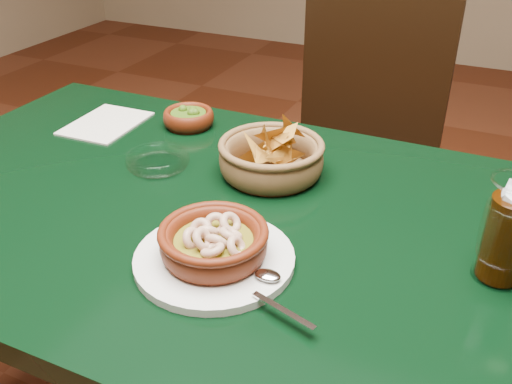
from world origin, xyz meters
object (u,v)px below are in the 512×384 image
at_px(dining_table, 192,245).
at_px(chip_basket, 271,157).
at_px(cola_drink, 508,232).
at_px(shrimp_plate, 214,246).
at_px(dining_chair, 357,158).

height_order(dining_table, chip_basket, chip_basket).
bearing_deg(dining_table, chip_basket, 57.06).
height_order(dining_table, cola_drink, cola_drink).
bearing_deg(shrimp_plate, dining_chair, 90.38).
height_order(dining_chair, chip_basket, dining_chair).
distance_m(chip_basket, cola_drink, 0.45).
bearing_deg(dining_chair, dining_table, -99.79).
distance_m(dining_table, chip_basket, 0.22).
bearing_deg(dining_chair, cola_drink, -61.18).
height_order(dining_table, dining_chair, dining_chair).
distance_m(dining_table, shrimp_plate, 0.23).
distance_m(dining_table, dining_chair, 0.73).
distance_m(dining_chair, chip_basket, 0.62).
height_order(chip_basket, cola_drink, cola_drink).
relative_size(chip_basket, cola_drink, 1.28).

